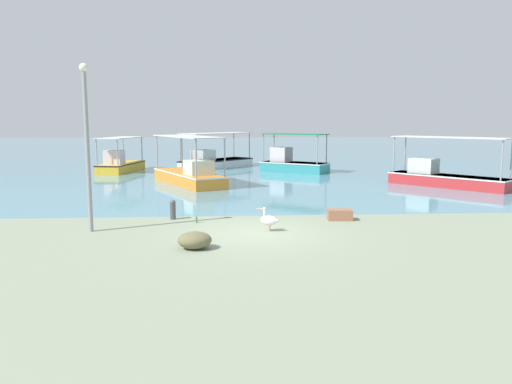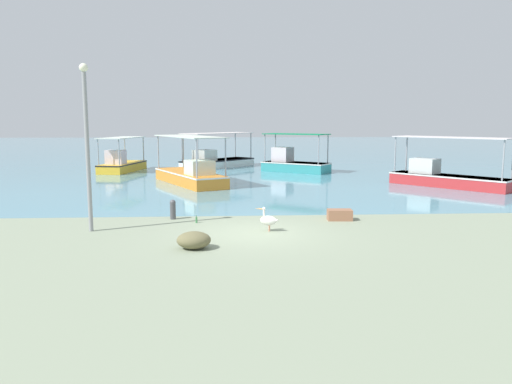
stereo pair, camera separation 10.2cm
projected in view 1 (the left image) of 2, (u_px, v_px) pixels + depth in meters
ground at (254, 233)px, 16.13m from camera, size 120.00×120.00×0.00m
harbor_water at (233, 149)px, 63.55m from camera, size 110.00×90.00×0.00m
fishing_boat_near_right at (444, 176)px, 27.47m from camera, size 5.43×5.97×2.73m
fishing_boat_near_left at (215, 160)px, 38.50m from camera, size 5.83×6.04×2.67m
fishing_boat_center at (190, 174)px, 28.48m from camera, size 4.67×6.92×2.74m
fishing_boat_far_left at (120, 163)px, 35.50m from camera, size 2.75×5.22×2.43m
fishing_boat_outer at (292, 163)px, 35.34m from camera, size 4.90×4.22×2.69m
pelican at (269, 220)px, 16.38m from camera, size 0.78×0.45×0.80m
lamp_post at (87, 138)px, 15.99m from camera, size 0.28×0.28×5.41m
mooring_bollard at (173, 209)px, 18.38m from camera, size 0.22×0.22×0.73m
net_pile at (195, 240)px, 14.16m from camera, size 0.97×0.83×0.49m
cargo_crate at (340, 215)px, 18.26m from camera, size 0.91×0.58×0.39m
glass_bottle at (196, 220)px, 17.75m from camera, size 0.07×0.07×0.27m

